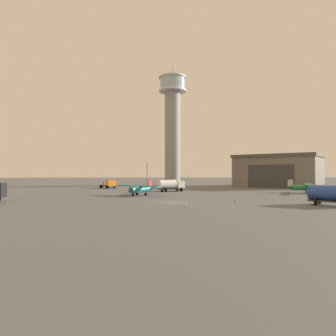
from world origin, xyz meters
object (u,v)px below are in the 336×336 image
(airplane_green, at_px, (306,187))
(truck_fuel_tanker_blue, at_px, (330,194))
(control_tower, at_px, (172,122))
(truck_flatbed_orange, at_px, (109,184))
(traffic_cone_near_right, at_px, (235,199))
(traffic_cone_near_left, at_px, (185,205))
(truck_fuel_tanker_white, at_px, (171,185))
(light_post_east, at_px, (147,171))
(airplane_teal, at_px, (141,189))

(airplane_green, height_order, truck_fuel_tanker_blue, airplane_green)
(control_tower, height_order, truck_flatbed_orange, control_tower)
(airplane_green, relative_size, traffic_cone_near_right, 17.52)
(truck_flatbed_orange, distance_m, traffic_cone_near_left, 49.08)
(truck_fuel_tanker_white, relative_size, light_post_east, 0.84)
(truck_fuel_tanker_blue, xyz_separation_m, traffic_cone_near_left, (-20.73, -0.21, -1.33))
(truck_fuel_tanker_blue, relative_size, traffic_cone_near_right, 10.35)
(control_tower, distance_m, truck_fuel_tanker_white, 40.95)
(truck_flatbed_orange, xyz_separation_m, light_post_east, (10.87, 9.54, 3.79))
(truck_fuel_tanker_blue, relative_size, truck_fuel_tanker_white, 0.82)
(control_tower, xyz_separation_m, light_post_east, (-9.01, -10.84, -18.00))
(traffic_cone_near_left, bearing_deg, airplane_green, 38.65)
(control_tower, relative_size, light_post_east, 5.24)
(traffic_cone_near_right, bearing_deg, airplane_teal, 143.43)
(truck_fuel_tanker_white, bearing_deg, airplane_green, -41.03)
(airplane_teal, height_order, truck_fuel_tanker_blue, airplane_teal)
(airplane_green, relative_size, truck_fuel_tanker_blue, 1.69)
(airplane_green, bearing_deg, light_post_east, 165.65)
(truck_flatbed_orange, height_order, traffic_cone_near_right, truck_flatbed_orange)
(traffic_cone_near_right, bearing_deg, truck_fuel_tanker_white, 111.17)
(airplane_teal, relative_size, traffic_cone_near_right, 16.41)
(airplane_green, bearing_deg, airplane_teal, -146.38)
(control_tower, height_order, airplane_green, control_tower)
(control_tower, relative_size, truck_fuel_tanker_white, 6.22)
(airplane_teal, height_order, truck_fuel_tanker_white, airplane_teal)
(truck_fuel_tanker_white, distance_m, traffic_cone_near_right, 25.68)
(control_tower, bearing_deg, traffic_cone_near_left, -92.41)
(truck_fuel_tanker_white, bearing_deg, truck_flatbed_orange, 112.86)
(control_tower, height_order, traffic_cone_near_left, control_tower)
(traffic_cone_near_left, relative_size, traffic_cone_near_right, 0.98)
(light_post_east, xyz_separation_m, traffic_cone_near_right, (15.43, -47.89, -4.68))
(airplane_green, bearing_deg, truck_flatbed_orange, -178.34)
(truck_flatbed_orange, height_order, light_post_east, light_post_east)
(light_post_east, bearing_deg, airplane_teal, -90.95)
(truck_fuel_tanker_blue, relative_size, traffic_cone_near_left, 10.56)
(traffic_cone_near_left, bearing_deg, truck_fuel_tanker_blue, 0.58)
(truck_fuel_tanker_blue, relative_size, light_post_east, 0.69)
(truck_flatbed_orange, xyz_separation_m, traffic_cone_near_left, (17.08, -46.01, -0.90))
(control_tower, distance_m, airplane_teal, 52.46)
(traffic_cone_near_left, xyz_separation_m, traffic_cone_near_right, (9.22, 7.66, 0.01))
(airplane_teal, distance_m, traffic_cone_near_left, 20.73)
(control_tower, bearing_deg, airplane_teal, -101.59)
(truck_fuel_tanker_blue, bearing_deg, truck_fuel_tanker_white, 169.10)
(airplane_green, distance_m, traffic_cone_near_left, 38.41)
(truck_flatbed_orange, bearing_deg, control_tower, 100.85)
(airplane_teal, distance_m, truck_fuel_tanker_white, 13.80)
(truck_flatbed_orange, bearing_deg, airplane_teal, -13.67)
(airplane_teal, xyz_separation_m, light_post_east, (0.60, 36.00, 3.57))
(airplane_teal, distance_m, traffic_cone_near_right, 19.99)
(light_post_east, bearing_deg, traffic_cone_near_left, -83.62)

